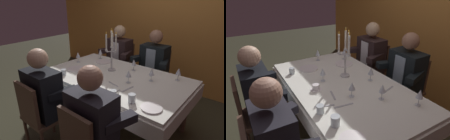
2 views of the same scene
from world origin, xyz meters
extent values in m
plane|color=#383725|center=(0.00, 0.00, 0.00)|extent=(12.00, 12.00, 0.00)
cube|color=#CB853A|center=(0.00, 1.66, 1.35)|extent=(6.00, 0.12, 2.70)
cube|color=white|center=(0.00, 0.00, 0.72)|extent=(1.90, 1.10, 0.04)
cube|color=white|center=(0.00, 0.00, 0.61)|extent=(1.94, 1.14, 0.18)
cylinder|color=brown|center=(-0.83, -0.43, 0.35)|extent=(0.07, 0.07, 0.70)
cylinder|color=brown|center=(-0.83, 0.43, 0.35)|extent=(0.07, 0.07, 0.70)
cylinder|color=brown|center=(0.83, 0.43, 0.35)|extent=(0.07, 0.07, 0.70)
cylinder|color=silver|center=(-0.16, 0.12, 0.75)|extent=(0.11, 0.11, 0.02)
cylinder|color=silver|center=(-0.16, 0.12, 0.90)|extent=(0.02, 0.02, 0.28)
cylinder|color=silver|center=(-0.16, 0.12, 1.08)|extent=(0.04, 0.04, 0.02)
cylinder|color=white|center=(-0.16, 0.12, 1.19)|extent=(0.02, 0.02, 0.21)
ellipsoid|color=yellow|center=(-0.16, 0.12, 1.32)|extent=(0.02, 0.02, 0.03)
cylinder|color=silver|center=(-0.12, 0.12, 1.02)|extent=(0.08, 0.01, 0.01)
cylinder|color=silver|center=(-0.09, 0.12, 1.04)|extent=(0.04, 0.04, 0.02)
cylinder|color=white|center=(-0.09, 0.12, 1.15)|extent=(0.02, 0.02, 0.21)
ellipsoid|color=yellow|center=(-0.09, 0.12, 1.28)|extent=(0.02, 0.02, 0.03)
cylinder|color=silver|center=(-0.18, 0.15, 1.02)|extent=(0.05, 0.07, 0.01)
cylinder|color=silver|center=(-0.20, 0.18, 1.04)|extent=(0.04, 0.04, 0.02)
cylinder|color=white|center=(-0.20, 0.18, 1.15)|extent=(0.02, 0.02, 0.21)
ellipsoid|color=yellow|center=(-0.20, 0.18, 1.28)|extent=(0.02, 0.02, 0.03)
cylinder|color=silver|center=(-0.18, 0.08, 1.02)|extent=(0.05, 0.07, 0.01)
cylinder|color=silver|center=(-0.20, 0.05, 1.04)|extent=(0.04, 0.04, 0.02)
cylinder|color=white|center=(-0.20, 0.05, 1.15)|extent=(0.02, 0.02, 0.21)
ellipsoid|color=yellow|center=(-0.20, 0.05, 1.28)|extent=(0.02, 0.02, 0.03)
cylinder|color=white|center=(-0.58, -0.18, 0.75)|extent=(0.24, 0.24, 0.01)
cylinder|color=white|center=(-0.48, 0.30, 0.75)|extent=(0.24, 0.24, 0.01)
cylinder|color=white|center=(0.75, -0.40, 0.75)|extent=(0.21, 0.21, 0.01)
cylinder|color=silver|center=(-0.79, 0.05, 0.74)|extent=(0.06, 0.06, 0.00)
cylinder|color=silver|center=(-0.79, 0.05, 0.78)|extent=(0.01, 0.01, 0.07)
cone|color=silver|center=(-0.79, 0.05, 0.86)|extent=(0.07, 0.07, 0.08)
cylinder|color=maroon|center=(-0.79, 0.05, 0.84)|extent=(0.04, 0.04, 0.03)
cylinder|color=silver|center=(-0.19, -0.17, 0.74)|extent=(0.06, 0.06, 0.00)
cylinder|color=silver|center=(-0.19, -0.17, 0.78)|extent=(0.01, 0.01, 0.07)
cone|color=silver|center=(-0.19, -0.17, 0.86)|extent=(0.07, 0.07, 0.08)
cylinder|color=silver|center=(0.26, -0.07, 0.74)|extent=(0.06, 0.06, 0.00)
cylinder|color=silver|center=(0.26, -0.07, 0.78)|extent=(0.01, 0.01, 0.07)
cone|color=silver|center=(0.26, -0.07, 0.86)|extent=(0.07, 0.07, 0.08)
cylinder|color=#E0D172|center=(0.26, -0.07, 0.84)|extent=(0.04, 0.04, 0.03)
cylinder|color=silver|center=(0.69, 0.39, 0.74)|extent=(0.06, 0.06, 0.00)
cylinder|color=silver|center=(0.69, 0.39, 0.78)|extent=(0.01, 0.01, 0.07)
cone|color=silver|center=(0.69, 0.39, 0.86)|extent=(0.07, 0.07, 0.08)
cylinder|color=silver|center=(0.44, 0.16, 0.74)|extent=(0.06, 0.06, 0.00)
cylinder|color=silver|center=(0.44, 0.16, 0.78)|extent=(0.01, 0.01, 0.07)
cone|color=silver|center=(0.44, 0.16, 0.86)|extent=(0.07, 0.07, 0.08)
cylinder|color=maroon|center=(0.44, 0.16, 0.84)|extent=(0.04, 0.04, 0.03)
cylinder|color=silver|center=(-0.64, 0.40, 0.74)|extent=(0.06, 0.06, 0.00)
cylinder|color=silver|center=(-0.64, 0.40, 0.78)|extent=(0.01, 0.01, 0.07)
cone|color=silver|center=(-0.64, 0.40, 0.86)|extent=(0.07, 0.07, 0.08)
cylinder|color=#E0D172|center=(-0.64, 0.40, 0.84)|extent=(0.04, 0.04, 0.03)
cylinder|color=silver|center=(0.08, 0.31, 0.74)|extent=(0.06, 0.06, 0.00)
cylinder|color=silver|center=(0.08, 0.31, 0.78)|extent=(0.01, 0.01, 0.07)
cone|color=silver|center=(0.08, 0.31, 0.86)|extent=(0.07, 0.07, 0.08)
cylinder|color=silver|center=(0.55, -0.42, 0.79)|extent=(0.08, 0.08, 0.09)
cylinder|color=silver|center=(-0.55, -0.42, 0.78)|extent=(0.07, 0.07, 0.08)
cylinder|color=silver|center=(0.34, -0.46, 0.78)|extent=(0.07, 0.07, 0.08)
cylinder|color=white|center=(-0.05, -0.32, 0.74)|extent=(0.12, 0.12, 0.01)
cylinder|color=white|center=(-0.05, -0.32, 0.77)|extent=(0.08, 0.08, 0.05)
torus|color=white|center=(0.00, -0.32, 0.78)|extent=(0.04, 0.01, 0.04)
cube|color=#B7B7BC|center=(0.34, 0.35, 0.74)|extent=(0.07, 0.17, 0.01)
cube|color=#B7B7BC|center=(0.15, -0.22, 0.74)|extent=(0.17, 0.06, 0.01)
cube|color=#B7B7BC|center=(0.35, -0.22, 0.74)|extent=(0.04, 0.19, 0.01)
cube|color=#B7B7BC|center=(0.27, -0.38, 0.74)|extent=(0.08, 0.19, 0.01)
cylinder|color=brown|center=(-0.79, 0.70, 0.21)|extent=(0.04, 0.04, 0.42)
cylinder|color=brown|center=(-0.43, 0.70, 0.21)|extent=(0.04, 0.04, 0.42)
cylinder|color=brown|center=(-0.79, 1.06, 0.21)|extent=(0.04, 0.04, 0.42)
cylinder|color=brown|center=(-0.43, 1.06, 0.21)|extent=(0.04, 0.04, 0.42)
cube|color=brown|center=(-0.61, 0.88, 0.44)|extent=(0.42, 0.42, 0.04)
cube|color=brown|center=(-0.61, 1.07, 0.68)|extent=(0.38, 0.04, 0.44)
cube|color=#2D2021|center=(-0.61, 0.88, 0.73)|extent=(0.42, 0.26, 0.54)
cube|color=white|center=(-0.61, 0.75, 0.76)|extent=(0.16, 0.01, 0.40)
sphere|color=tan|center=(-0.61, 0.88, 1.14)|extent=(0.21, 0.21, 0.21)
cube|color=#2D2021|center=(-0.83, 0.78, 0.77)|extent=(0.19, 0.34, 0.08)
cube|color=#2D2021|center=(-0.39, 0.78, 0.77)|extent=(0.19, 0.34, 0.08)
cylinder|color=brown|center=(-0.14, -0.70, 0.21)|extent=(0.04, 0.04, 0.42)
cylinder|color=brown|center=(-0.50, -0.70, 0.21)|extent=(0.04, 0.04, 0.42)
cylinder|color=brown|center=(-0.50, -1.06, 0.21)|extent=(0.04, 0.04, 0.42)
cube|color=brown|center=(-0.32, -0.88, 0.44)|extent=(0.42, 0.42, 0.04)
cube|color=brown|center=(-0.32, -1.07, 0.68)|extent=(0.38, 0.04, 0.44)
cube|color=black|center=(-0.32, -0.88, 0.73)|extent=(0.42, 0.26, 0.54)
cube|color=#879FB9|center=(-0.32, -0.75, 0.76)|extent=(0.16, 0.01, 0.40)
sphere|color=tan|center=(-0.32, -0.88, 1.14)|extent=(0.21, 0.21, 0.21)
cube|color=black|center=(-0.10, -0.78, 0.77)|extent=(0.19, 0.34, 0.08)
cube|color=black|center=(-0.54, -0.78, 0.77)|extent=(0.19, 0.34, 0.08)
cylinder|color=brown|center=(-0.08, 0.70, 0.21)|extent=(0.04, 0.04, 0.42)
cylinder|color=brown|center=(0.28, 0.70, 0.21)|extent=(0.04, 0.04, 0.42)
cylinder|color=brown|center=(-0.08, 1.06, 0.21)|extent=(0.04, 0.04, 0.42)
cylinder|color=brown|center=(0.28, 1.06, 0.21)|extent=(0.04, 0.04, 0.42)
cube|color=brown|center=(0.10, 0.88, 0.44)|extent=(0.42, 0.42, 0.04)
cube|color=brown|center=(0.10, 1.07, 0.68)|extent=(0.38, 0.04, 0.44)
cube|color=black|center=(0.10, 0.88, 0.73)|extent=(0.42, 0.26, 0.54)
cube|color=#869EB2|center=(0.10, 0.75, 0.76)|extent=(0.16, 0.01, 0.40)
sphere|color=#9A6C52|center=(0.10, 0.88, 1.14)|extent=(0.21, 0.21, 0.21)
cube|color=black|center=(-0.12, 0.78, 0.77)|extent=(0.19, 0.34, 0.08)
cube|color=black|center=(0.32, 0.78, 0.77)|extent=(0.19, 0.34, 0.08)
cube|color=brown|center=(0.45, -1.07, 0.68)|extent=(0.38, 0.04, 0.44)
cube|color=black|center=(0.45, -0.88, 0.73)|extent=(0.42, 0.26, 0.54)
cube|color=white|center=(0.45, -0.75, 0.76)|extent=(0.16, 0.01, 0.40)
sphere|color=tan|center=(0.45, -0.88, 1.14)|extent=(0.21, 0.21, 0.21)
cube|color=black|center=(0.67, -0.78, 0.77)|extent=(0.19, 0.34, 0.08)
cube|color=black|center=(0.23, -0.78, 0.77)|extent=(0.19, 0.34, 0.08)
camera|label=1|loc=(1.46, -1.83, 1.75)|focal=30.81mm
camera|label=2|loc=(1.62, -1.02, 1.80)|focal=31.08mm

